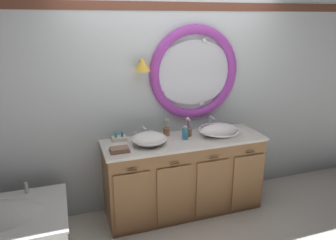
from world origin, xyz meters
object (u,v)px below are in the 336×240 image
(toothbrush_holder_left, at_px, (166,131))
(toiletry_basket, at_px, (119,138))
(sink_basin_right, at_px, (219,130))
(toothbrush_holder_right, at_px, (188,131))
(sink_basin_left, at_px, (149,139))
(soap_dispenser, at_px, (185,133))
(folded_hand_towel, at_px, (120,150))

(toothbrush_holder_left, distance_m, toiletry_basket, 0.55)
(sink_basin_right, height_order, toothbrush_holder_right, toothbrush_holder_right)
(sink_basin_right, relative_size, toothbrush_holder_left, 2.26)
(toothbrush_holder_left, bearing_deg, toothbrush_holder_right, -20.54)
(sink_basin_left, distance_m, toothbrush_holder_left, 0.33)
(soap_dispenser, bearing_deg, toothbrush_holder_right, 50.14)
(sink_basin_right, distance_m, toiletry_basket, 1.14)
(folded_hand_towel, bearing_deg, toiletry_basket, 80.16)
(toothbrush_holder_right, distance_m, soap_dispenser, 0.11)
(sink_basin_left, bearing_deg, sink_basin_right, 0.00)
(sink_basin_left, xyz_separation_m, toothbrush_holder_left, (0.26, 0.20, -0.01))
(sink_basin_left, relative_size, folded_hand_towel, 1.95)
(toothbrush_holder_left, bearing_deg, sink_basin_left, -142.75)
(sink_basin_left, height_order, toothbrush_holder_left, toothbrush_holder_left)
(sink_basin_right, relative_size, soap_dispenser, 2.95)
(sink_basin_left, distance_m, toiletry_basket, 0.37)
(toiletry_basket, bearing_deg, toothbrush_holder_left, -2.83)
(sink_basin_right, relative_size, toothbrush_holder_right, 2.17)
(toothbrush_holder_right, xyz_separation_m, soap_dispenser, (-0.07, -0.09, 0.01))
(sink_basin_left, relative_size, sink_basin_right, 0.81)
(toothbrush_holder_right, bearing_deg, sink_basin_left, -167.60)
(toothbrush_holder_right, height_order, toiletry_basket, toothbrush_holder_right)
(toothbrush_holder_left, relative_size, toothbrush_holder_right, 0.96)
(toothbrush_holder_left, distance_m, folded_hand_towel, 0.67)
(soap_dispenser, bearing_deg, sink_basin_left, -176.99)
(sink_basin_left, xyz_separation_m, soap_dispenser, (0.42, 0.02, 0.01))
(toothbrush_holder_left, bearing_deg, toiletry_basket, 177.17)
(toothbrush_holder_right, distance_m, folded_hand_towel, 0.86)
(folded_hand_towel, relative_size, toiletry_basket, 1.25)
(soap_dispenser, xyz_separation_m, folded_hand_towel, (-0.76, -0.11, -0.05))
(sink_basin_left, xyz_separation_m, sink_basin_right, (0.83, 0.00, 0.00))
(sink_basin_left, relative_size, soap_dispenser, 2.39)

